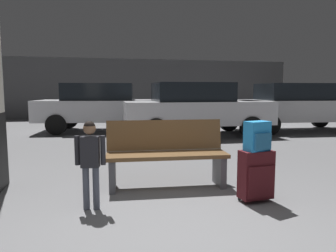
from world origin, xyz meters
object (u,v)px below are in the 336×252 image
object	(u,v)px
bench	(166,154)
parked_car_near	(195,108)
suitcase	(256,175)
parked_car_side	(297,106)
backpack_bright	(258,136)
parked_car_far	(103,106)
child	(90,155)

from	to	relation	value
bench	parked_car_near	distance (m)	4.86
suitcase	parked_car_side	world-z (taller)	parked_car_side
parked_car_near	backpack_bright	bearing A→B (deg)	-99.76
suitcase	parked_car_near	distance (m)	5.42
bench	suitcase	xyz separation A→B (m)	(0.89, -0.83, -0.12)
backpack_bright	parked_car_near	xyz separation A→B (m)	(0.92, 5.32, 0.03)
parked_car_far	parked_car_near	bearing A→B (deg)	-32.83
parked_car_near	suitcase	bearing A→B (deg)	-99.78
backpack_bright	parked_car_far	world-z (taller)	parked_car_far
parked_car_far	backpack_bright	bearing A→B (deg)	-76.79
backpack_bright	parked_car_near	world-z (taller)	parked_car_near
parked_car_far	parked_car_near	world-z (taller)	same
backpack_bright	parked_car_far	xyz separation A→B (m)	(-1.63, 6.96, 0.03)
parked_car_far	bench	bearing A→B (deg)	-83.09
bench	parked_car_near	xyz separation A→B (m)	(1.81, 4.49, 0.36)
backpack_bright	child	size ratio (longest dim) A/B	0.35
backpack_bright	child	world-z (taller)	child
backpack_bright	parked_car_near	bearing A→B (deg)	80.24
backpack_bright	parked_car_side	xyz separation A→B (m)	(4.43, 5.70, 0.03)
backpack_bright	parked_car_side	distance (m)	7.22
backpack_bright	parked_car_near	distance (m)	5.40
parked_car_near	child	bearing A→B (deg)	-118.43
suitcase	parked_car_side	size ratio (longest dim) A/B	0.14
parked_car_far	suitcase	bearing A→B (deg)	-76.80
child	backpack_bright	bearing A→B (deg)	-5.19
bench	parked_car_side	bearing A→B (deg)	42.51
suitcase	parked_car_near	xyz separation A→B (m)	(0.92, 5.32, 0.48)
suitcase	bench	bearing A→B (deg)	137.16
suitcase	parked_car_far	distance (m)	7.17
bench	parked_car_side	world-z (taller)	parked_car_side
child	parked_car_near	size ratio (longest dim) A/B	0.24
bench	child	world-z (taller)	child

